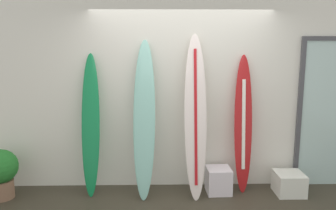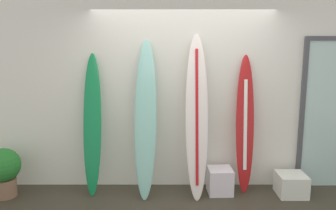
{
  "view_description": "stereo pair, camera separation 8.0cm",
  "coord_description": "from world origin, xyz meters",
  "views": [
    {
      "loc": [
        -0.29,
        -3.5,
        2.05
      ],
      "look_at": [
        -0.19,
        0.95,
        1.24
      ],
      "focal_mm": 36.26,
      "sensor_mm": 36.0,
      "label": 1
    },
    {
      "loc": [
        -0.21,
        -3.5,
        2.05
      ],
      "look_at": [
        -0.19,
        0.95,
        1.24
      ],
      "focal_mm": 36.26,
      "sensor_mm": 36.0,
      "label": 2
    }
  ],
  "objects": [
    {
      "name": "display_block_left",
      "position": [
        0.51,
        0.93,
        0.18
      ],
      "size": [
        0.34,
        0.34,
        0.35
      ],
      "color": "white",
      "rests_on": "ground"
    },
    {
      "name": "surfboard_emerald",
      "position": [
        -1.23,
        0.97,
        0.95
      ],
      "size": [
        0.25,
        0.4,
        1.93
      ],
      "color": "#147D43",
      "rests_on": "ground"
    },
    {
      "name": "surfboard_ivory",
      "position": [
        0.18,
        0.9,
        1.09
      ],
      "size": [
        0.3,
        0.53,
        2.18
      ],
      "color": "silver",
      "rests_on": "ground"
    },
    {
      "name": "wall_back",
      "position": [
        0.0,
        1.3,
        1.4
      ],
      "size": [
        7.2,
        0.2,
        2.8
      ],
      "primitive_type": "cube",
      "color": "silver",
      "rests_on": "ground"
    },
    {
      "name": "potted_plant",
      "position": [
        -2.41,
        0.81,
        0.38
      ],
      "size": [
        0.45,
        0.45,
        0.67
      ],
      "color": "#835F47",
      "rests_on": "ground"
    },
    {
      "name": "display_block_center",
      "position": [
        1.48,
        0.86,
        0.15
      ],
      "size": [
        0.38,
        0.38,
        0.3
      ],
      "color": "white",
      "rests_on": "ground"
    },
    {
      "name": "surfboard_crimson",
      "position": [
        0.85,
        1.01,
        0.93
      ],
      "size": [
        0.25,
        0.29,
        1.9
      ],
      "color": "#AE1A1C",
      "rests_on": "ground"
    },
    {
      "name": "surfboard_seafoam",
      "position": [
        -0.51,
        0.91,
        1.05
      ],
      "size": [
        0.32,
        0.54,
        2.11
      ],
      "color": "#87C7B8",
      "rests_on": "ground"
    }
  ]
}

